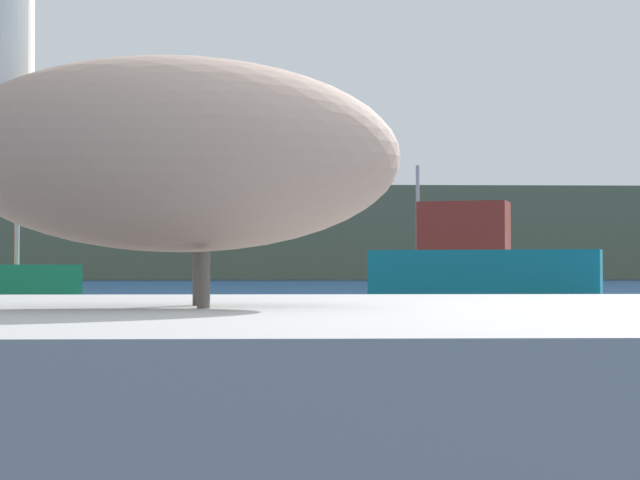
# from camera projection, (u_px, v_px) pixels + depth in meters

# --- Properties ---
(hillside_backdrop) EXTENTS (140.00, 13.55, 6.53)m
(hillside_backdrop) POSITION_uv_depth(u_px,v_px,m) (297.00, 235.00, 80.17)
(hillside_backdrop) COLOR #5B664C
(hillside_backdrop) RESTS_ON ground
(pelican) EXTENTS (1.36, 0.64, 0.86)m
(pelican) POSITION_uv_depth(u_px,v_px,m) (174.00, 151.00, 2.54)
(pelican) COLOR gray
(pelican) RESTS_ON pier_dock
(fishing_boat_teal) EXTENTS (7.37, 4.13, 4.19)m
(fishing_boat_teal) POSITION_uv_depth(u_px,v_px,m) (479.00, 262.00, 33.77)
(fishing_boat_teal) COLOR teal
(fishing_boat_teal) RESTS_ON ground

